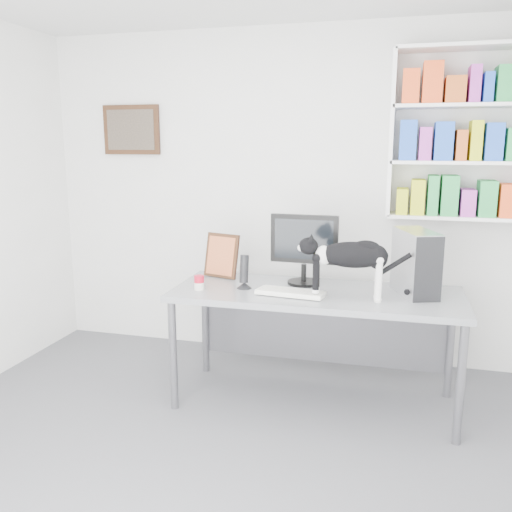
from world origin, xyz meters
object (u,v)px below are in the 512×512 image
bookshelf (463,134)px  pc_tower (416,263)px  monitor (304,249)px  leaning_print (222,255)px  desk (315,348)px  cat (350,269)px  speaker (244,271)px  soup_can (199,283)px  keyboard (291,293)px

bookshelf → pc_tower: bearing=-114.6°
monitor → leaning_print: 0.63m
desk → cat: 0.65m
speaker → cat: (0.72, -0.08, 0.07)m
desk → speaker: 0.72m
speaker → cat: cat is taller
pc_tower → speaker: 1.14m
bookshelf → leaning_print: size_ratio=3.67×
bookshelf → pc_tower: (-0.29, -0.64, -0.83)m
monitor → pc_tower: size_ratio=1.19×
monitor → soup_can: (-0.66, -0.34, -0.20)m
keyboard → pc_tower: 0.84m
monitor → cat: (0.35, -0.30, -0.06)m
pc_tower → leaning_print: bearing=155.4°
bookshelf → monitor: (-1.05, -0.58, -0.79)m
pc_tower → cat: pc_tower is taller
speaker → leaning_print: (-0.25, 0.27, 0.05)m
keyboard → cat: size_ratio=0.70×
desk → leaning_print: size_ratio=5.74×
desk → keyboard: 0.47m
leaning_print → soup_can: size_ratio=3.39×
keyboard → soup_can: (-0.63, -0.03, 0.03)m
monitor → soup_can: size_ratio=5.07×
bookshelf → desk: (-0.93, -0.75, -1.45)m
desk → pc_tower: pc_tower is taller
leaning_print → keyboard: bearing=-14.7°
monitor → pc_tower: (0.75, -0.07, -0.04)m
bookshelf → leaning_print: bearing=-162.4°
bookshelf → soup_can: bookshelf is taller
desk → keyboard: keyboard is taller
pc_tower → leaning_print: pc_tower is taller
keyboard → cat: bearing=6.5°
speaker → leaning_print: leaning_print is taller
desk → bookshelf: bearing=38.2°
pc_tower → soup_can: size_ratio=4.26×
leaning_print → cat: cat is taller
bookshelf → desk: bearing=-141.2°
soup_can → monitor: bearing=27.1°
speaker → pc_tower: bearing=9.4°
monitor → speaker: (-0.37, -0.22, -0.13)m
speaker → keyboard: bearing=-12.3°
monitor → cat: size_ratio=0.80×
soup_can → speaker: bearing=22.3°
monitor → soup_can: 0.77m
monitor → keyboard: monitor is taller
leaning_print → speaker: bearing=-30.8°
desk → monitor: monitor is taller
cat → speaker: bearing=168.0°
leaning_print → cat: (0.97, -0.35, 0.03)m
keyboard → cat: 0.42m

